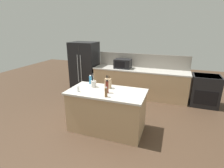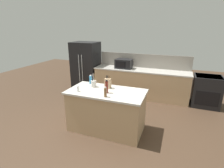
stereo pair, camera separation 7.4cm
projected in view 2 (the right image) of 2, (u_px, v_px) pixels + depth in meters
The scene contains 13 objects.
ground_plane at pixel (107, 128), 4.08m from camera, with size 14.00×14.00×0.00m, color #473323.
back_counter_run at pixel (140, 83), 5.78m from camera, with size 3.08×0.66×0.94m.
wall_backsplash at pixel (143, 61), 5.84m from camera, with size 3.04×0.03×0.46m, color gray.
kitchen_island at pixel (106, 110), 3.93m from camera, with size 1.69×0.89×0.94m.
refrigerator at pixel (86, 66), 6.39m from camera, with size 0.92×0.75×1.75m.
range_oven at pixel (206, 91), 5.12m from camera, with size 0.76×0.65×0.92m.
microwave at pixel (124, 64), 5.78m from camera, with size 0.54×0.39×0.30m.
knife_block at pixel (108, 83), 3.94m from camera, with size 0.13×0.11×0.29m.
utensil_crock at pixel (94, 83), 4.01m from camera, with size 0.12×0.12×0.32m.
salt_shaker at pixel (78, 89), 3.74m from camera, with size 0.05×0.05×0.12m.
pepper_grinder at pixel (105, 92), 3.44m from camera, with size 0.06×0.06×0.21m.
vinegar_bottle at pixel (107, 87), 3.64m from camera, with size 0.06×0.06×0.28m.
dish_soap_bottle at pixel (91, 80), 4.23m from camera, with size 0.07×0.07×0.22m.
Camera 2 is at (1.38, -3.27, 2.28)m, focal length 28.00 mm.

